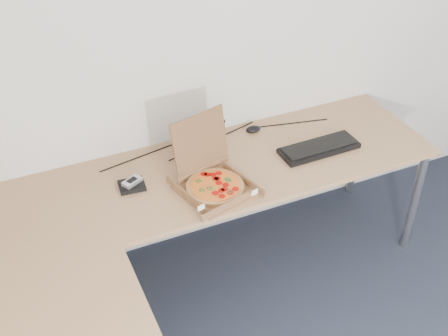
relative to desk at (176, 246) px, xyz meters
name	(u,v)px	position (x,y,z in m)	size (l,w,h in m)	color
desk	(176,246)	(0.00, 0.00, 0.00)	(2.50, 2.20, 0.73)	tan
pizza_box	(214,182)	(0.31, 0.28, 0.07)	(0.32, 0.38, 0.33)	brown
drinking_glass	(219,130)	(0.51, 0.68, 0.09)	(0.07, 0.07, 0.12)	white
keyboard	(319,148)	(0.96, 0.35, 0.04)	(0.45, 0.16, 0.03)	black
mouse	(253,129)	(0.72, 0.67, 0.05)	(0.09, 0.06, 0.03)	black
wallet	(132,186)	(-0.06, 0.46, 0.04)	(0.13, 0.11, 0.02)	black
phone	(132,182)	(-0.06, 0.46, 0.06)	(0.10, 0.05, 0.02)	#B2B5BA
cable_bundle	(213,140)	(0.47, 0.68, 0.03)	(0.66, 0.04, 0.01)	black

